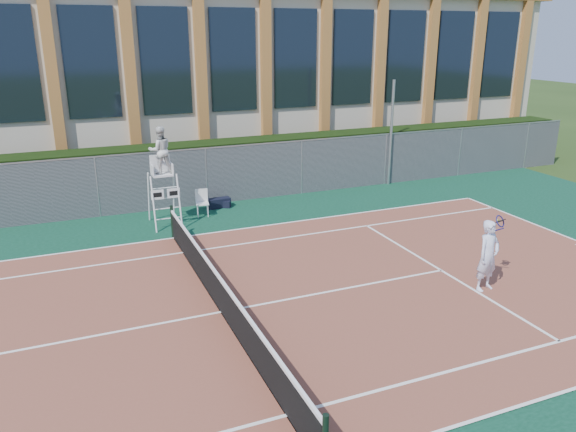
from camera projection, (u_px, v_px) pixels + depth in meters
name	position (u px, v px, depth m)	size (l,w,h in m)	color
ground	(221.00, 313.00, 13.43)	(120.00, 120.00, 0.00)	#233814
apron	(210.00, 296.00, 14.31)	(36.00, 20.00, 0.01)	#0B3421
tennis_court	(221.00, 312.00, 13.43)	(23.77, 10.97, 0.02)	brown
tennis_net	(220.00, 293.00, 13.26)	(0.10, 11.30, 1.10)	black
fence	(154.00, 182.00, 20.80)	(40.00, 0.06, 2.20)	#595E60
hedge	(149.00, 175.00, 21.86)	(40.00, 1.40, 2.20)	black
building	(117.00, 79.00, 27.87)	(45.00, 10.60, 8.22)	beige
steel_pole	(391.00, 133.00, 24.06)	(0.12, 0.12, 4.51)	#9EA0A5
umpire_chair	(160.00, 153.00, 18.82)	(0.97, 1.49, 3.47)	white
plastic_chair	(202.00, 200.00, 20.39)	(0.52, 0.52, 0.97)	silver
sports_bag_near	(219.00, 203.00, 21.40)	(0.85, 0.34, 0.36)	black
sports_bag_far	(222.00, 204.00, 21.46)	(0.67, 0.29, 0.27)	black
tennis_player	(488.00, 255.00, 14.33)	(1.07, 0.75, 1.88)	#D3DDFE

